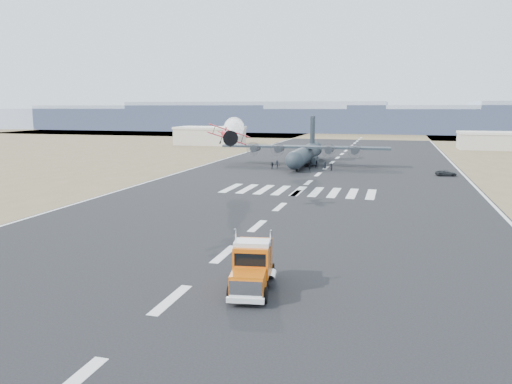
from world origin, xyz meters
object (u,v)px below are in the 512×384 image
at_px(crew_f, 310,164).
at_px(hangar_right, 490,140).
at_px(crew_e, 325,165).
at_px(crew_c, 277,164).
at_px(hangar_left, 210,136).
at_px(aerobatic_biplane, 227,135).
at_px(semi_truck, 252,265).
at_px(crew_a, 305,164).
at_px(crew_g, 309,167).
at_px(crew_h, 317,164).
at_px(crew_b, 331,167).
at_px(transport_aircraft, 306,153).
at_px(support_vehicle, 446,173).
at_px(crew_d, 272,165).

bearing_deg(crew_f, hangar_right, -26.60).
bearing_deg(crew_e, crew_c, -38.22).
height_order(hangar_left, aerobatic_biplane, aerobatic_biplane).
distance_m(semi_truck, crew_e, 78.82).
xyz_separation_m(crew_a, crew_g, (2.04, -5.79, 0.00)).
bearing_deg(crew_a, hangar_right, 11.13).
relative_size(hangar_left, crew_c, 13.43).
bearing_deg(hangar_left, crew_h, -51.30).
bearing_deg(crew_b, hangar_left, -165.88).
height_order(aerobatic_biplane, crew_c, aerobatic_biplane).
height_order(transport_aircraft, support_vehicle, transport_aircraft).
distance_m(transport_aircraft, crew_b, 12.30).
bearing_deg(crew_d, crew_g, -14.23).
xyz_separation_m(semi_truck, support_vehicle, (20.62, 72.98, -1.33)).
bearing_deg(crew_c, semi_truck, 78.93).
height_order(hangar_left, crew_f, hangar_left).
height_order(crew_c, crew_d, crew_c).
height_order(semi_truck, crew_f, semi_truck).
bearing_deg(crew_c, crew_f, -171.34).
distance_m(hangar_right, support_vehicle, 76.00).
bearing_deg(crew_e, semi_truck, 42.94).
bearing_deg(support_vehicle, aerobatic_biplane, 135.19).
bearing_deg(support_vehicle, crew_a, 67.38).
relative_size(hangar_right, semi_truck, 2.32).
relative_size(hangar_right, crew_h, 11.34).
height_order(aerobatic_biplane, crew_f, aerobatic_biplane).
bearing_deg(crew_a, crew_e, -59.51).
relative_size(crew_e, crew_h, 0.88).
relative_size(crew_c, crew_g, 1.16).
height_order(crew_b, crew_c, crew_c).
bearing_deg(semi_truck, aerobatic_biplane, 103.78).
distance_m(aerobatic_biplane, crew_d, 48.00).
bearing_deg(crew_f, crew_g, -162.02).
relative_size(transport_aircraft, crew_g, 25.58).
height_order(aerobatic_biplane, crew_a, aerobatic_biplane).
xyz_separation_m(hangar_left, crew_b, (53.80, -65.74, -2.58)).
relative_size(semi_truck, support_vehicle, 2.11).
bearing_deg(support_vehicle, crew_g, 77.73).
xyz_separation_m(crew_c, crew_f, (7.04, 4.31, -0.07)).
height_order(semi_truck, crew_g, semi_truck).
bearing_deg(support_vehicle, semi_truck, 155.00).
distance_m(support_vehicle, crew_g, 28.74).
height_order(crew_a, crew_c, crew_c).
bearing_deg(hangar_left, hangar_right, 2.92).
bearing_deg(hangar_right, transport_aircraft, -130.17).
bearing_deg(aerobatic_biplane, hangar_right, 50.98).
relative_size(hangar_left, crew_d, 14.95).
distance_m(hangar_right, crew_g, 86.81).
relative_size(hangar_left, aerobatic_biplane, 4.46).
distance_m(semi_truck, crew_a, 80.94).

